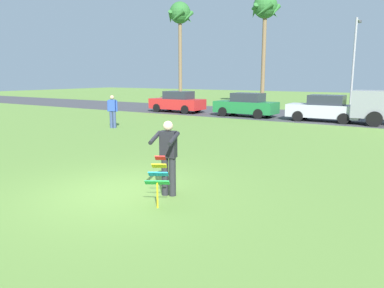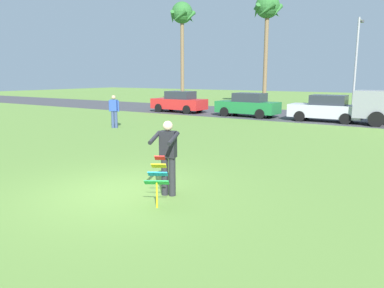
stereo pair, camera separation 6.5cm
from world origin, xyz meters
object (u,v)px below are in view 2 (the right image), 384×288
object	(u,v)px
palm_tree_left_near	(182,18)
parked_car_red	(179,102)
parked_car_green	(248,105)
palm_tree_right_near	(267,12)
kite_held	(158,175)
streetlight_pole	(356,59)
parked_car_silver	(326,109)
person_kite_flyer	(168,155)
person_walker_near	(114,110)

from	to	relation	value
palm_tree_left_near	parked_car_red	bearing A→B (deg)	-57.16
parked_car_green	palm_tree_right_near	xyz separation A→B (m)	(-2.43, 9.00, 7.51)
kite_held	parked_car_green	size ratio (longest dim) A/B	0.24
streetlight_pole	parked_car_green	bearing A→B (deg)	-125.00
parked_car_silver	palm_tree_left_near	xyz separation A→B (m)	(-16.38, 8.68, 7.67)
person_kite_flyer	parked_car_red	size ratio (longest dim) A/B	0.41
parked_car_silver	streetlight_pole	size ratio (longest dim) A/B	0.60
parked_car_red	person_kite_flyer	bearing A→B (deg)	-56.00
person_kite_flyer	kite_held	world-z (taller)	person_kite_flyer
kite_held	parked_car_silver	xyz separation A→B (m)	(-0.54, 17.13, 0.11)
person_walker_near	palm_tree_left_near	bearing A→B (deg)	113.39
kite_held	person_walker_near	world-z (taller)	person_walker_near
kite_held	streetlight_pole	world-z (taller)	streetlight_pole
person_kite_flyer	parked_car_red	bearing A→B (deg)	124.00
person_kite_flyer	streetlight_pole	xyz separation A→B (m)	(-0.09, 24.16, 3.05)
kite_held	streetlight_pole	distance (m)	25.01
parked_car_silver	streetlight_pole	xyz separation A→B (m)	(0.25, 7.66, 3.22)
person_kite_flyer	person_walker_near	size ratio (longest dim) A/B	1.00
palm_tree_right_near	streetlight_pole	bearing A→B (deg)	-9.70
person_kite_flyer	streetlight_pole	bearing A→B (deg)	90.22
person_kite_flyer	kite_held	bearing A→B (deg)	-72.44
parked_car_red	streetlight_pole	bearing A→B (deg)	34.79
parked_car_red	kite_held	bearing A→B (deg)	-56.53
parked_car_red	palm_tree_left_near	size ratio (longest dim) A/B	0.42
parked_car_red	parked_car_silver	world-z (taller)	same
palm_tree_right_near	person_kite_flyer	bearing A→B (deg)	-72.80
kite_held	streetlight_pole	bearing A→B (deg)	90.68
palm_tree_left_near	streetlight_pole	bearing A→B (deg)	-3.50
parked_car_silver	palm_tree_right_near	xyz separation A→B (m)	(-7.55, 8.99, 7.51)
parked_car_silver	person_walker_near	distance (m)	12.53
palm_tree_left_near	streetlight_pole	size ratio (longest dim) A/B	1.43
parked_car_red	palm_tree_right_near	world-z (taller)	palm_tree_right_near
kite_held	person_walker_near	size ratio (longest dim) A/B	0.59
person_kite_flyer	kite_held	xyz separation A→B (m)	(0.20, -0.63, -0.29)
palm_tree_left_near	streetlight_pole	xyz separation A→B (m)	(16.63, -1.02, -4.44)
palm_tree_right_near	palm_tree_left_near	bearing A→B (deg)	-177.96
parked_car_silver	palm_tree_right_near	world-z (taller)	palm_tree_right_near
person_kite_flyer	palm_tree_left_near	xyz separation A→B (m)	(-16.73, 25.17, 7.49)
palm_tree_left_near	palm_tree_right_near	bearing A→B (deg)	2.04
person_kite_flyer	person_walker_near	distance (m)	11.81
parked_car_red	palm_tree_left_near	bearing A→B (deg)	122.84
parked_car_silver	palm_tree_right_near	bearing A→B (deg)	130.01
streetlight_pole	parked_car_red	bearing A→B (deg)	-145.21
person_kite_flyer	parked_car_green	xyz separation A→B (m)	(-5.46, 16.49, -0.18)
parked_car_green	palm_tree_left_near	bearing A→B (deg)	142.39
kite_held	streetlight_pole	xyz separation A→B (m)	(-0.29, 24.79, 3.33)
kite_held	parked_car_green	world-z (taller)	parked_car_green
parked_car_red	parked_car_silver	size ratio (longest dim) A/B	1.00
parked_car_silver	person_walker_near	world-z (taller)	person_walker_near
palm_tree_left_near	person_walker_near	world-z (taller)	palm_tree_left_near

